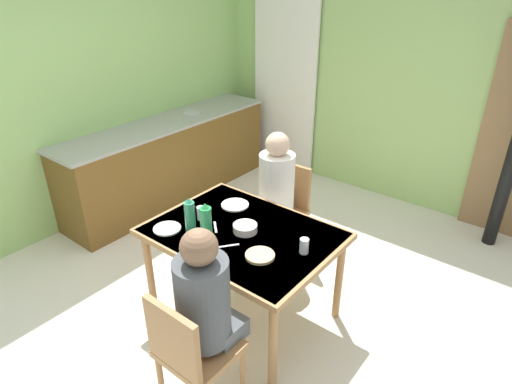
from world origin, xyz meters
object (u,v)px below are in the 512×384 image
Objects in this scene: chair_far_diner at (284,206)px; person_near_diner at (205,298)px; water_bottle_green_near at (206,225)px; person_far_diner at (276,183)px; chair_near_diner at (190,351)px; dining_table at (243,240)px; water_bottle_green_far at (190,218)px; serving_bowl_center at (245,228)px; kitchen_counter at (170,159)px.

chair_far_diner is 1.64m from person_near_diner.
person_far_diner is at bearing 97.93° from water_bottle_green_near.
dining_table is at bearing 110.74° from chair_near_diner.
person_near_diner reaches higher than chair_far_diner.
person_far_diner is (-0.54, 1.39, 0.00)m from person_near_diner.
dining_table is 0.77m from person_near_diner.
person_far_diner is 2.51× the size of water_bottle_green_near.
dining_table is at bearing 71.21° from water_bottle_green_near.
person_near_diner and person_far_diner have the same top height.
water_bottle_green_far is 1.70× the size of serving_bowl_center.
chair_near_diner is 0.89m from water_bottle_green_far.
water_bottle_green_near is (0.13, -0.96, 0.10)m from person_far_diner.
person_far_diner is 2.66× the size of water_bottle_green_far.
chair_near_diner is 5.12× the size of serving_bowl_center.
water_bottle_green_near reaches higher than water_bottle_green_far.
person_far_diner reaches higher than serving_bowl_center.
chair_far_diner is at bearing 104.98° from dining_table.
chair_near_diner is at bearing -45.66° from water_bottle_green_far.
water_bottle_green_far is at bearing 88.58° from chair_far_diner.
water_bottle_green_near is at bearing -2.88° from water_bottle_green_far.
kitchen_counter is at bearing 153.14° from serving_bowl_center.
serving_bowl_center is at bearing 45.32° from water_bottle_green_far.
person_far_diner is 4.53× the size of serving_bowl_center.
person_near_diner is (0.54, -1.52, 0.28)m from chair_far_diner.
water_bottle_green_near is (-0.40, 0.57, 0.38)m from chair_near_diner.
kitchen_counter is 8.54× the size of water_bottle_green_near.
person_near_diner is at bearing 90.00° from chair_near_diner.
chair_far_diner is 1.15m from water_bottle_green_far.
water_bottle_green_far reaches higher than dining_table.
dining_table is 0.41m from water_bottle_green_far.
person_near_diner is 1.00× the size of person_far_diner.
person_near_diner reaches higher than water_bottle_green_near.
person_near_diner is 0.77m from serving_bowl_center.
kitchen_counter is 15.41× the size of serving_bowl_center.
chair_near_diner is 1.13× the size of person_far_diner.
person_near_diner is at bearing -65.62° from dining_table.
water_bottle_green_near is at bearing -108.79° from dining_table.
water_bottle_green_near is at bearing 125.36° from chair_near_diner.
person_far_diner is 0.95m from water_bottle_green_far.
kitchen_counter reaches higher than serving_bowl_center.
person_far_diner is 0.72m from serving_bowl_center.
chair_near_diner reaches higher than serving_bowl_center.
kitchen_counter is 3.01× the size of chair_far_diner.
person_far_diner reaches higher than kitchen_counter.
person_far_diner reaches higher than chair_near_diner.
chair_far_diner is at bearing 109.40° from person_near_diner.
person_far_diner is (-0.54, 1.52, 0.28)m from chair_near_diner.
kitchen_counter is at bearing 143.31° from water_bottle_green_far.
dining_table is 0.90m from chair_near_diner.
chair_far_diner is (-0.22, 0.83, -0.17)m from dining_table.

